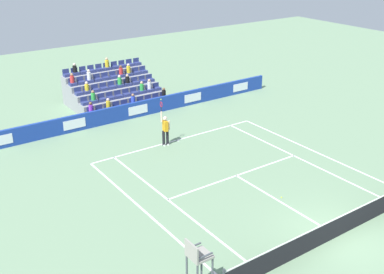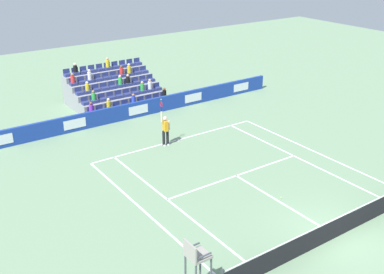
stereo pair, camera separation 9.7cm
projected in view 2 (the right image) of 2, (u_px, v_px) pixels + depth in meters
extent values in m
plane|color=gray|center=(337.00, 237.00, 19.22)|extent=(80.00, 80.00, 0.00)
cube|color=white|center=(177.00, 140.00, 28.19)|extent=(10.97, 0.10, 0.01)
cube|color=white|center=(236.00, 176.00, 24.05)|extent=(8.23, 0.10, 0.01)
cube|color=white|center=(281.00, 203.00, 21.63)|extent=(0.10, 6.40, 0.01)
cube|color=white|center=(173.00, 204.00, 21.55)|extent=(0.10, 11.89, 0.01)
cube|color=white|center=(300.00, 159.00, 25.86)|extent=(0.10, 11.89, 0.01)
cube|color=white|center=(146.00, 213.00, 20.83)|extent=(0.10, 11.89, 0.01)
cube|color=white|center=(317.00, 153.00, 26.58)|extent=(0.10, 11.89, 0.01)
cube|color=white|center=(178.00, 141.00, 28.11)|extent=(0.10, 0.20, 0.01)
cube|color=#193899|center=(138.00, 109.00, 31.59)|extent=(22.24, 0.20, 1.05)
cube|color=white|center=(241.00, 87.00, 36.17)|extent=(1.42, 0.01, 0.59)
cube|color=white|center=(193.00, 98.00, 33.84)|extent=(1.42, 0.01, 0.59)
cube|color=white|center=(138.00, 110.00, 31.51)|extent=(1.42, 0.01, 0.59)
cube|color=white|center=(75.00, 124.00, 29.18)|extent=(1.42, 0.01, 0.59)
cube|color=white|center=(0.00, 140.00, 26.85)|extent=(1.42, 0.01, 0.59)
cube|color=black|center=(339.00, 227.00, 19.04)|extent=(11.77, 0.02, 0.92)
cube|color=white|center=(340.00, 217.00, 18.85)|extent=(11.77, 0.04, 0.04)
cylinder|color=black|center=(168.00, 138.00, 27.41)|extent=(0.16, 0.16, 0.90)
cylinder|color=black|center=(164.00, 138.00, 27.31)|extent=(0.16, 0.16, 0.90)
cube|color=white|center=(168.00, 144.00, 27.57)|extent=(0.16, 0.27, 0.08)
cube|color=white|center=(164.00, 145.00, 27.47)|extent=(0.16, 0.27, 0.08)
cube|color=orange|center=(165.00, 126.00, 27.06)|extent=(0.27, 0.39, 0.60)
sphere|color=beige|center=(165.00, 118.00, 26.88)|extent=(0.24, 0.24, 0.24)
cylinder|color=beige|center=(162.00, 116.00, 26.73)|extent=(0.09, 0.09, 0.62)
cylinder|color=beige|center=(169.00, 125.00, 27.10)|extent=(0.09, 0.09, 0.56)
cylinder|color=black|center=(161.00, 109.00, 26.55)|extent=(0.04, 0.04, 0.28)
torus|color=red|center=(161.00, 104.00, 26.44)|extent=(0.07, 0.31, 0.31)
sphere|color=#D1E533|center=(161.00, 99.00, 26.33)|extent=(0.07, 0.07, 0.07)
cylinder|color=#474C54|center=(200.00, 269.00, 16.02)|extent=(0.07, 0.07, 1.71)
cube|color=gray|center=(198.00, 255.00, 15.29)|extent=(0.70, 0.70, 0.08)
cube|color=gray|center=(190.00, 251.00, 14.99)|extent=(0.06, 0.70, 0.55)
cube|color=#474C54|center=(193.00, 246.00, 15.46)|extent=(0.56, 0.05, 0.04)
cube|color=#474C54|center=(204.00, 256.00, 14.97)|extent=(0.56, 0.05, 0.04)
cube|color=gray|center=(130.00, 109.00, 32.53)|extent=(6.20, 0.95, 0.42)
cube|color=navy|center=(165.00, 98.00, 33.87)|extent=(0.48, 0.44, 0.20)
cube|color=navy|center=(163.00, 94.00, 33.92)|extent=(0.48, 0.04, 0.30)
cube|color=navy|center=(157.00, 99.00, 33.55)|extent=(0.48, 0.44, 0.20)
cube|color=navy|center=(156.00, 95.00, 33.60)|extent=(0.48, 0.04, 0.30)
cube|color=navy|center=(150.00, 101.00, 33.22)|extent=(0.48, 0.44, 0.20)
cube|color=navy|center=(148.00, 97.00, 33.27)|extent=(0.48, 0.04, 0.30)
cube|color=navy|center=(142.00, 102.00, 32.89)|extent=(0.48, 0.44, 0.20)
cube|color=navy|center=(140.00, 98.00, 32.95)|extent=(0.48, 0.04, 0.30)
cube|color=navy|center=(134.00, 104.00, 32.57)|extent=(0.48, 0.44, 0.20)
cube|color=navy|center=(133.00, 100.00, 32.62)|extent=(0.48, 0.04, 0.30)
cube|color=navy|center=(126.00, 106.00, 32.24)|extent=(0.48, 0.44, 0.20)
cube|color=navy|center=(124.00, 102.00, 32.30)|extent=(0.48, 0.04, 0.30)
cube|color=navy|center=(118.00, 108.00, 31.92)|extent=(0.48, 0.44, 0.20)
cube|color=navy|center=(116.00, 103.00, 31.97)|extent=(0.48, 0.04, 0.30)
cube|color=navy|center=(109.00, 109.00, 31.59)|extent=(0.48, 0.44, 0.20)
cube|color=navy|center=(108.00, 105.00, 31.65)|extent=(0.48, 0.04, 0.30)
cube|color=navy|center=(101.00, 111.00, 31.27)|extent=(0.48, 0.44, 0.20)
cube|color=navy|center=(99.00, 107.00, 31.32)|extent=(0.48, 0.04, 0.30)
cube|color=navy|center=(92.00, 113.00, 30.94)|extent=(0.48, 0.44, 0.20)
cube|color=navy|center=(90.00, 109.00, 31.00)|extent=(0.48, 0.04, 0.30)
cube|color=gray|center=(124.00, 103.00, 33.16)|extent=(6.20, 0.95, 0.84)
cube|color=navy|center=(158.00, 89.00, 34.42)|extent=(0.48, 0.44, 0.20)
cube|color=navy|center=(156.00, 85.00, 34.47)|extent=(0.48, 0.04, 0.30)
cube|color=navy|center=(150.00, 90.00, 34.10)|extent=(0.48, 0.44, 0.20)
cube|color=navy|center=(149.00, 86.00, 34.15)|extent=(0.48, 0.04, 0.30)
cube|color=navy|center=(143.00, 92.00, 33.77)|extent=(0.48, 0.44, 0.20)
cube|color=navy|center=(141.00, 88.00, 33.82)|extent=(0.48, 0.04, 0.30)
cube|color=navy|center=(135.00, 93.00, 33.45)|extent=(0.48, 0.44, 0.20)
cube|color=navy|center=(134.00, 89.00, 33.50)|extent=(0.48, 0.04, 0.30)
cube|color=navy|center=(127.00, 95.00, 33.12)|extent=(0.48, 0.44, 0.20)
cube|color=navy|center=(126.00, 91.00, 33.17)|extent=(0.48, 0.04, 0.30)
cube|color=navy|center=(119.00, 96.00, 32.80)|extent=(0.48, 0.44, 0.20)
cube|color=navy|center=(118.00, 92.00, 32.85)|extent=(0.48, 0.04, 0.30)
cube|color=navy|center=(111.00, 98.00, 32.47)|extent=(0.48, 0.44, 0.20)
cube|color=navy|center=(110.00, 94.00, 32.52)|extent=(0.48, 0.04, 0.30)
cube|color=navy|center=(103.00, 100.00, 32.15)|extent=(0.48, 0.44, 0.20)
cube|color=navy|center=(101.00, 95.00, 32.20)|extent=(0.48, 0.04, 0.30)
cube|color=navy|center=(94.00, 101.00, 31.82)|extent=(0.48, 0.44, 0.20)
cube|color=navy|center=(93.00, 97.00, 31.87)|extent=(0.48, 0.04, 0.30)
cube|color=navy|center=(86.00, 103.00, 31.50)|extent=(0.48, 0.44, 0.20)
cube|color=navy|center=(84.00, 99.00, 31.55)|extent=(0.48, 0.04, 0.30)
cube|color=gray|center=(117.00, 96.00, 33.80)|extent=(6.20, 0.95, 1.26)
cube|color=navy|center=(151.00, 80.00, 34.97)|extent=(0.48, 0.44, 0.20)
cube|color=navy|center=(150.00, 76.00, 35.03)|extent=(0.48, 0.04, 0.30)
cube|color=navy|center=(144.00, 81.00, 34.65)|extent=(0.48, 0.44, 0.20)
cube|color=navy|center=(142.00, 77.00, 34.70)|extent=(0.48, 0.04, 0.30)
cube|color=navy|center=(136.00, 83.00, 34.32)|extent=(0.48, 0.44, 0.20)
cube|color=navy|center=(135.00, 79.00, 34.38)|extent=(0.48, 0.04, 0.30)
cube|color=navy|center=(128.00, 84.00, 34.00)|extent=(0.48, 0.44, 0.20)
cube|color=navy|center=(127.00, 80.00, 34.05)|extent=(0.48, 0.04, 0.30)
cube|color=navy|center=(121.00, 86.00, 33.67)|extent=(0.48, 0.44, 0.20)
cube|color=navy|center=(119.00, 82.00, 33.73)|extent=(0.48, 0.04, 0.30)
cube|color=navy|center=(113.00, 87.00, 33.35)|extent=(0.48, 0.44, 0.20)
cube|color=navy|center=(111.00, 83.00, 33.40)|extent=(0.48, 0.04, 0.30)
cube|color=navy|center=(105.00, 89.00, 33.02)|extent=(0.48, 0.44, 0.20)
cube|color=navy|center=(103.00, 85.00, 33.08)|extent=(0.48, 0.04, 0.30)
cube|color=navy|center=(96.00, 90.00, 32.70)|extent=(0.48, 0.44, 0.20)
cube|color=navy|center=(95.00, 86.00, 32.75)|extent=(0.48, 0.04, 0.30)
cube|color=navy|center=(88.00, 92.00, 32.37)|extent=(0.48, 0.44, 0.20)
cube|color=navy|center=(87.00, 88.00, 32.43)|extent=(0.48, 0.04, 0.30)
cube|color=navy|center=(79.00, 93.00, 32.05)|extent=(0.48, 0.44, 0.20)
cube|color=navy|center=(78.00, 89.00, 32.10)|extent=(0.48, 0.04, 0.30)
cube|color=gray|center=(111.00, 90.00, 34.43)|extent=(6.20, 0.95, 1.68)
cube|color=navy|center=(144.00, 72.00, 35.53)|extent=(0.48, 0.44, 0.20)
cube|color=navy|center=(143.00, 68.00, 35.58)|extent=(0.48, 0.04, 0.30)
cube|color=navy|center=(137.00, 73.00, 35.20)|extent=(0.48, 0.44, 0.20)
cube|color=navy|center=(136.00, 69.00, 35.25)|extent=(0.48, 0.04, 0.30)
cube|color=navy|center=(130.00, 74.00, 34.88)|extent=(0.48, 0.44, 0.20)
cube|color=navy|center=(128.00, 70.00, 34.93)|extent=(0.48, 0.04, 0.30)
cube|color=navy|center=(122.00, 76.00, 34.55)|extent=(0.48, 0.44, 0.20)
cube|color=navy|center=(121.00, 72.00, 34.60)|extent=(0.48, 0.04, 0.30)
cube|color=navy|center=(114.00, 77.00, 34.22)|extent=(0.48, 0.44, 0.20)
cube|color=navy|center=(113.00, 73.00, 34.28)|extent=(0.48, 0.04, 0.30)
cube|color=navy|center=(106.00, 78.00, 33.90)|extent=(0.48, 0.44, 0.20)
cube|color=navy|center=(105.00, 74.00, 33.95)|extent=(0.48, 0.04, 0.30)
cube|color=navy|center=(98.00, 80.00, 33.57)|extent=(0.48, 0.44, 0.20)
cube|color=navy|center=(97.00, 76.00, 33.63)|extent=(0.48, 0.04, 0.30)
cube|color=navy|center=(90.00, 81.00, 33.25)|extent=(0.48, 0.44, 0.20)
cube|color=navy|center=(89.00, 77.00, 33.30)|extent=(0.48, 0.04, 0.30)
cube|color=navy|center=(82.00, 83.00, 32.92)|extent=(0.48, 0.44, 0.20)
cube|color=navy|center=(80.00, 78.00, 32.98)|extent=(0.48, 0.04, 0.30)
cube|color=navy|center=(73.00, 84.00, 32.60)|extent=(0.48, 0.44, 0.20)
cube|color=navy|center=(72.00, 80.00, 32.65)|extent=(0.48, 0.04, 0.30)
cube|color=gray|center=(105.00, 84.00, 35.07)|extent=(6.20, 0.95, 2.10)
cube|color=navy|center=(138.00, 64.00, 36.08)|extent=(0.48, 0.44, 0.20)
cube|color=navy|center=(137.00, 60.00, 36.13)|extent=(0.48, 0.04, 0.30)
cube|color=navy|center=(131.00, 65.00, 35.75)|extent=(0.48, 0.44, 0.20)
cube|color=navy|center=(129.00, 61.00, 35.80)|extent=(0.48, 0.04, 0.30)
cube|color=navy|center=(123.00, 66.00, 35.43)|extent=(0.48, 0.44, 0.20)
cube|color=navy|center=(122.00, 62.00, 35.48)|extent=(0.48, 0.04, 0.30)
cube|color=navy|center=(116.00, 67.00, 35.10)|extent=(0.48, 0.44, 0.20)
cube|color=navy|center=(114.00, 63.00, 35.15)|extent=(0.48, 0.04, 0.30)
cube|color=navy|center=(108.00, 68.00, 34.78)|extent=(0.48, 0.44, 0.20)
cube|color=navy|center=(107.00, 64.00, 34.83)|extent=(0.48, 0.04, 0.30)
cube|color=navy|center=(100.00, 70.00, 34.45)|extent=(0.48, 0.44, 0.20)
cube|color=navy|center=(99.00, 66.00, 34.50)|extent=(0.48, 0.04, 0.30)
cube|color=navy|center=(92.00, 71.00, 34.13)|extent=(0.48, 0.44, 0.20)
cube|color=navy|center=(91.00, 67.00, 34.18)|extent=(0.48, 0.04, 0.30)
cube|color=navy|center=(84.00, 72.00, 33.80)|extent=(0.48, 0.44, 0.20)
cube|color=navy|center=(83.00, 68.00, 33.85)|extent=(0.48, 0.04, 0.30)
cube|color=navy|center=(76.00, 74.00, 33.48)|extent=(0.48, 0.44, 0.20)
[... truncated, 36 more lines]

